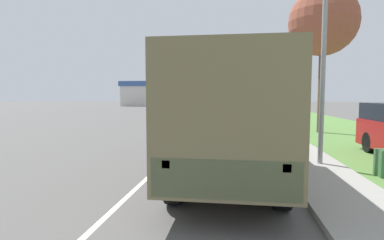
% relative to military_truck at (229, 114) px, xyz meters
% --- Properties ---
extents(ground_plane, '(180.00, 180.00, 0.00)m').
position_rel_military_truck_xyz_m(ground_plane, '(-2.08, 29.29, -1.64)').
color(ground_plane, '#565451').
extents(lane_centre_stripe, '(0.12, 120.00, 0.00)m').
position_rel_military_truck_xyz_m(lane_centre_stripe, '(-2.08, 29.29, -1.64)').
color(lane_centre_stripe, silver).
rests_on(lane_centre_stripe, ground).
extents(sidewalk_right, '(1.80, 120.00, 0.12)m').
position_rel_military_truck_xyz_m(sidewalk_right, '(2.42, 29.29, -1.58)').
color(sidewalk_right, '#9E9B93').
rests_on(sidewalk_right, ground).
extents(grass_strip_right, '(7.00, 120.00, 0.02)m').
position_rel_military_truck_xyz_m(grass_strip_right, '(6.82, 29.29, -1.63)').
color(grass_strip_right, '#56843D').
rests_on(grass_strip_right, ground).
extents(military_truck, '(2.32, 7.80, 2.97)m').
position_rel_military_truck_xyz_m(military_truck, '(0.00, 0.00, 0.00)').
color(military_truck, '#545B3D').
rests_on(military_truck, ground).
extents(car_nearest_ahead, '(1.73, 4.25, 1.60)m').
position_rel_military_truck_xyz_m(car_nearest_ahead, '(-0.24, 14.23, -0.93)').
color(car_nearest_ahead, '#336B3D').
rests_on(car_nearest_ahead, ground).
extents(car_second_ahead, '(1.79, 4.73, 1.60)m').
position_rel_military_truck_xyz_m(car_second_ahead, '(-4.15, 29.26, -0.92)').
color(car_second_ahead, maroon).
rests_on(car_second_ahead, ground).
extents(car_third_ahead, '(1.77, 4.16, 1.41)m').
position_rel_military_truck_xyz_m(car_third_ahead, '(-3.91, 40.55, -1.00)').
color(car_third_ahead, black).
rests_on(car_third_ahead, ground).
extents(car_fourth_ahead, '(1.77, 4.04, 1.61)m').
position_rel_military_truck_xyz_m(car_fourth_ahead, '(-3.64, 47.68, -0.92)').
color(car_fourth_ahead, '#B7BABF').
rests_on(car_fourth_ahead, ground).
extents(car_farthest_ahead, '(1.83, 4.79, 1.45)m').
position_rel_military_truck_xyz_m(car_farthest_ahead, '(-0.46, 61.84, -0.98)').
color(car_farthest_ahead, maroon).
rests_on(car_farthest_ahead, ground).
extents(lamp_post, '(1.69, 0.24, 7.58)m').
position_rel_military_truck_xyz_m(lamp_post, '(2.47, 1.25, 2.95)').
color(lamp_post, gray).
rests_on(lamp_post, sidewalk_right).
extents(tree_mid_right, '(3.83, 3.83, 8.24)m').
position_rel_military_truck_xyz_m(tree_mid_right, '(5.07, 10.25, 4.67)').
color(tree_mid_right, brown).
rests_on(tree_mid_right, grass_strip_right).
extents(building_distant, '(15.84, 8.41, 5.48)m').
position_rel_military_truck_xyz_m(building_distant, '(-17.03, 58.80, 1.13)').
color(building_distant, beige).
rests_on(building_distant, ground).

